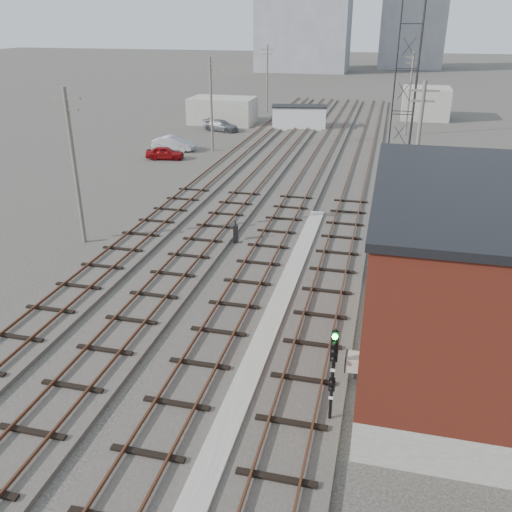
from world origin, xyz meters
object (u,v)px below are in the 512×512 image
(car_red, at_px, (165,153))
(car_grey, at_px, (221,126))
(signal_mast, at_px, (333,372))
(car_silver, at_px, (174,143))
(site_trailer, at_px, (299,117))
(switch_stand, at_px, (236,233))

(car_red, height_order, car_grey, car_grey)
(car_grey, bearing_deg, signal_mast, -141.25)
(car_red, distance_m, car_silver, 3.75)
(site_trailer, height_order, car_silver, site_trailer)
(signal_mast, bearing_deg, site_trailer, 100.78)
(signal_mast, xyz_separation_m, site_trailer, (-9.76, 51.26, -0.68))
(site_trailer, relative_size, car_grey, 1.57)
(car_silver, bearing_deg, car_red, -168.31)
(signal_mast, xyz_separation_m, car_red, (-19.51, 33.01, -1.45))
(car_red, bearing_deg, site_trailer, -37.49)
(car_red, relative_size, car_grey, 0.82)
(signal_mast, bearing_deg, car_grey, 111.17)
(signal_mast, height_order, site_trailer, signal_mast)
(car_red, bearing_deg, car_grey, -13.49)
(car_red, relative_size, car_silver, 0.83)
(signal_mast, xyz_separation_m, car_grey, (-18.46, 47.66, -1.42))
(signal_mast, bearing_deg, car_red, 120.59)
(site_trailer, relative_size, car_red, 1.92)
(car_silver, bearing_deg, car_grey, -5.30)
(switch_stand, bearing_deg, car_grey, 93.14)
(signal_mast, distance_m, car_silver, 41.86)
(switch_stand, height_order, car_red, switch_stand)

